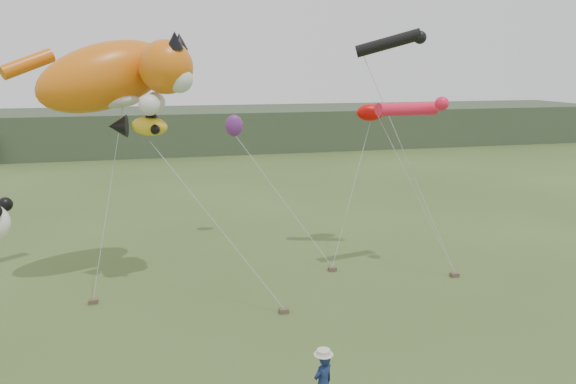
% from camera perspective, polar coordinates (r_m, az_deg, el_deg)
% --- Properties ---
extents(ground, '(120.00, 120.00, 0.00)m').
position_cam_1_polar(ground, '(16.63, 3.46, -17.54)').
color(ground, '#385123').
rests_on(ground, ground).
extents(headland, '(90.00, 13.00, 4.00)m').
position_cam_1_polar(headland, '(58.76, -12.48, 6.10)').
color(headland, '#2D3D28').
rests_on(headland, ground).
extents(festival_attendant, '(0.70, 0.61, 1.62)m').
position_cam_1_polar(festival_attendant, '(14.46, 3.58, -18.85)').
color(festival_attendant, '#14224B').
rests_on(festival_attendant, ground).
extents(sandbag_anchors, '(17.51, 4.51, 0.16)m').
position_cam_1_polar(sandbag_anchors, '(20.89, -4.41, -10.71)').
color(sandbag_anchors, brown).
rests_on(sandbag_anchors, ground).
extents(cat_kite, '(7.08, 4.49, 3.68)m').
position_cam_1_polar(cat_kite, '(22.33, -16.80, 11.31)').
color(cat_kite, orange).
rests_on(cat_kite, ground).
extents(fish_kite, '(2.23, 1.48, 1.13)m').
position_cam_1_polar(fish_kite, '(21.47, -15.01, 6.54)').
color(fish_kite, gold).
rests_on(fish_kite, ground).
extents(tube_kites, '(2.98, 3.48, 3.51)m').
position_cam_1_polar(tube_kites, '(23.95, 11.68, 11.60)').
color(tube_kites, black).
rests_on(tube_kites, ground).
extents(misc_kites, '(6.94, 3.54, 1.66)m').
position_cam_1_polar(misc_kites, '(26.39, 2.76, 7.54)').
color(misc_kites, red).
rests_on(misc_kites, ground).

